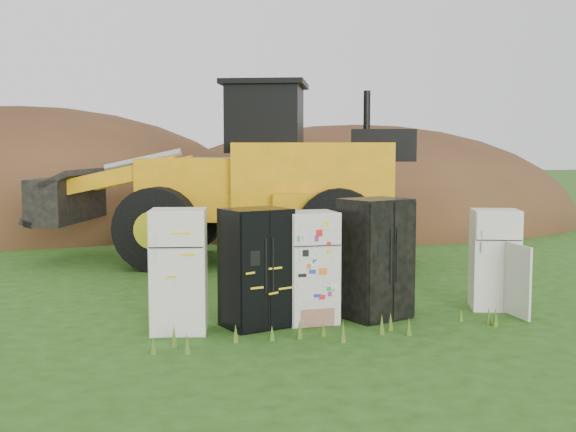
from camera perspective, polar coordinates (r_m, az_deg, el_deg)
name	(u,v)px	position (r m, az deg, el deg)	size (l,w,h in m)	color
ground	(353,319)	(10.78, 5.12, -8.10)	(120.00, 120.00, 0.00)	#254712
fridge_leftmost	(179,271)	(9.99, -8.62, -4.29)	(0.74, 0.71, 1.68)	white
fridge_black_side	(256,268)	(10.16, -2.54, -4.11)	(0.87, 0.69, 1.67)	black
fridge_sticker	(310,267)	(10.42, 1.74, -4.05)	(0.72, 0.66, 1.61)	silver
fridge_dark_mid	(375,258)	(10.74, 6.89, -3.35)	(0.91, 0.74, 1.77)	black
fridge_open_door	(495,259)	(11.74, 16.01, -3.30)	(0.71, 0.65, 1.56)	white
wheel_loader	(221,173)	(15.97, -5.32, 3.44)	(8.14, 3.30, 3.94)	orange
dirt_mound_right	(356,223)	(24.18, 5.39, -0.57)	(15.31, 11.23, 6.54)	#412415
dirt_mound_left	(23,225)	(24.90, -20.21, -0.71)	(16.08, 12.06, 7.69)	#412415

